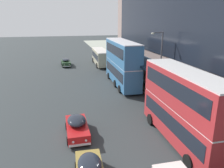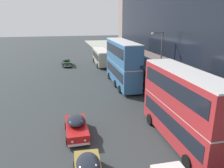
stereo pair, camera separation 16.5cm
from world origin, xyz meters
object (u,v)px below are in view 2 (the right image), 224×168
sedan_oncoming_front (76,126)px  transit_bus_kerbside_rear (183,105)px  street_lamp (160,62)px  transit_bus_kerbside_front (122,62)px  transit_bus_kerbside_far (101,56)px  sedan_trailing_near (67,62)px  pedestrian_at_kerb (202,114)px

sedan_oncoming_front → transit_bus_kerbside_rear: bearing=-20.6°
street_lamp → sedan_oncoming_front: bearing=-148.4°
transit_bus_kerbside_front → transit_bus_kerbside_rear: (0.25, -16.20, -0.31)m
transit_bus_kerbside_far → street_lamp: 22.34m
sedan_trailing_near → sedan_oncoming_front: bearing=-90.3°
sedan_oncoming_front → transit_bus_kerbside_front: bearing=59.7°
transit_bus_kerbside_front → sedan_oncoming_front: bearing=-120.3°
sedan_oncoming_front → street_lamp: (10.26, 6.30, 3.90)m
transit_bus_kerbside_front → sedan_oncoming_front: transit_bus_kerbside_front is taller
transit_bus_kerbside_front → sedan_trailing_near: size_ratio=2.28×
transit_bus_kerbside_rear → street_lamp: bearing=76.1°
transit_bus_kerbside_far → sedan_trailing_near: 7.35m
transit_bus_kerbside_rear → street_lamp: street_lamp is taller
sedan_trailing_near → pedestrian_at_kerb: size_ratio=2.65×
street_lamp → transit_bus_kerbside_front: bearing=110.2°
transit_bus_kerbside_far → sedan_oncoming_front: bearing=-104.6°
transit_bus_kerbside_far → transit_bus_kerbside_front: bearing=-88.7°
sedan_trailing_near → sedan_oncoming_front: 29.07m
transit_bus_kerbside_rear → sedan_oncoming_front: bearing=159.4°
pedestrian_at_kerb → transit_bus_kerbside_far: bearing=97.6°
transit_bus_kerbside_front → transit_bus_kerbside_far: size_ratio=1.15×
sedan_oncoming_front → pedestrian_at_kerb: size_ratio=2.34×
transit_bus_kerbside_front → street_lamp: bearing=-69.8°
transit_bus_kerbside_far → sedan_oncoming_front: size_ratio=2.23×
pedestrian_at_kerb → transit_bus_kerbside_front: bearing=104.2°
transit_bus_kerbside_far → pedestrian_at_kerb: (3.92, -29.22, -0.65)m
transit_bus_kerbside_rear → pedestrian_at_kerb: transit_bus_kerbside_rear is taller
transit_bus_kerbside_rear → sedan_trailing_near: transit_bus_kerbside_rear is taller
sedan_oncoming_front → street_lamp: bearing=31.6°
transit_bus_kerbside_far → sedan_oncoming_front: (-7.38, -28.27, -1.03)m
sedan_trailing_near → street_lamp: (10.11, -22.77, 3.94)m
sedan_oncoming_front → sedan_trailing_near: bearing=89.7°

